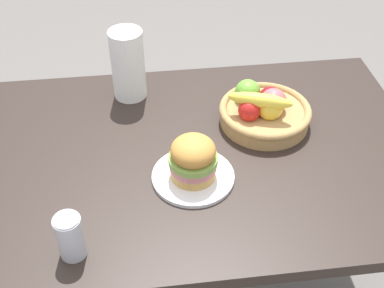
% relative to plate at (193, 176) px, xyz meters
% --- Properties ---
extents(dining_table, '(1.40, 0.90, 0.75)m').
position_rel_plate_xyz_m(dining_table, '(0.01, 0.11, -0.11)').
color(dining_table, '#2D231E').
rests_on(dining_table, ground_plane).
extents(plate, '(0.23, 0.23, 0.01)m').
position_rel_plate_xyz_m(plate, '(0.00, 0.00, 0.00)').
color(plate, white).
rests_on(plate, dining_table).
extents(sandwich, '(0.14, 0.14, 0.13)m').
position_rel_plate_xyz_m(sandwich, '(-0.00, 0.00, 0.07)').
color(sandwich, tan).
rests_on(sandwich, plate).
extents(soda_can, '(0.07, 0.07, 0.13)m').
position_rel_plate_xyz_m(soda_can, '(-0.32, -0.22, 0.06)').
color(soda_can, silver).
rests_on(soda_can, dining_table).
extents(fruit_basket, '(0.29, 0.29, 0.14)m').
position_rel_plate_xyz_m(fruit_basket, '(0.25, 0.22, 0.04)').
color(fruit_basket, tan).
rests_on(fruit_basket, dining_table).
extents(paper_towel_roll, '(0.11, 0.11, 0.24)m').
position_rel_plate_xyz_m(paper_towel_roll, '(-0.16, 0.43, 0.11)').
color(paper_towel_roll, white).
rests_on(paper_towel_roll, dining_table).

